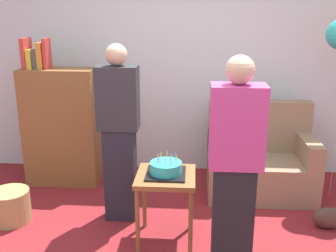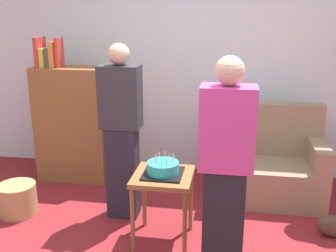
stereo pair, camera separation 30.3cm
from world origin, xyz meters
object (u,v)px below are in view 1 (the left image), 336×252
handbag (328,218)px  bookshelf (61,125)px  couch (260,162)px  side_table (166,185)px  birthday_cake (166,169)px  person_blowing_candles (119,134)px  person_holding_cake (235,172)px  wicker_basket (11,206)px

handbag → bookshelf: bearing=162.9°
couch → side_table: (-0.93, -1.02, 0.18)m
bookshelf → side_table: bookshelf is taller
handbag → birthday_cake: bearing=-168.3°
person_blowing_candles → person_holding_cake: size_ratio=1.00×
person_holding_cake → bookshelf: bearing=-17.0°
handbag → person_holding_cake: bearing=-141.9°
person_holding_cake → handbag: person_holding_cake is taller
couch → person_holding_cake: 1.60m
person_blowing_candles → handbag: bearing=-14.2°
couch → side_table: 1.39m
wicker_basket → birthday_cake: bearing=-8.8°
bookshelf → couch: bearing=-2.9°
bookshelf → person_holding_cake: (1.76, -1.57, 0.16)m
bookshelf → person_holding_cake: bearing=-41.7°
birthday_cake → person_holding_cake: bearing=-40.8°
handbag → couch: bearing=125.6°
couch → handbag: (0.52, -0.72, -0.24)m
person_holding_cake → wicker_basket: 2.19m
person_holding_cake → handbag: (0.94, 0.74, -0.73)m
side_table → handbag: bearing=11.7°
couch → side_table: size_ratio=1.80×
handbag → wicker_basket: bearing=-178.6°
side_table → person_holding_cake: 0.74m
couch → birthday_cake: bearing=-132.3°
side_table → couch: bearing=47.7°
side_table → handbag: side_table is taller
birthday_cake → wicker_basket: birthday_cake is taller
couch → birthday_cake: (-0.93, -1.02, 0.32)m
bookshelf → wicker_basket: (-0.21, -0.90, -0.52)m
side_table → person_blowing_candles: bearing=140.1°
birthday_cake → person_holding_cake: size_ratio=0.20×
couch → handbag: bearing=-54.4°
birthday_cake → person_holding_cake: person_holding_cake is taller
couch → person_blowing_candles: 1.60m
couch → handbag: size_ratio=3.93×
person_blowing_candles → wicker_basket: person_blowing_candles is taller
side_table → person_holding_cake: size_ratio=0.38×
bookshelf → side_table: (1.25, -1.13, -0.16)m
bookshelf → handbag: size_ratio=5.78×
couch → birthday_cake: size_ratio=3.44×
birthday_cake → handbag: size_ratio=1.14×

